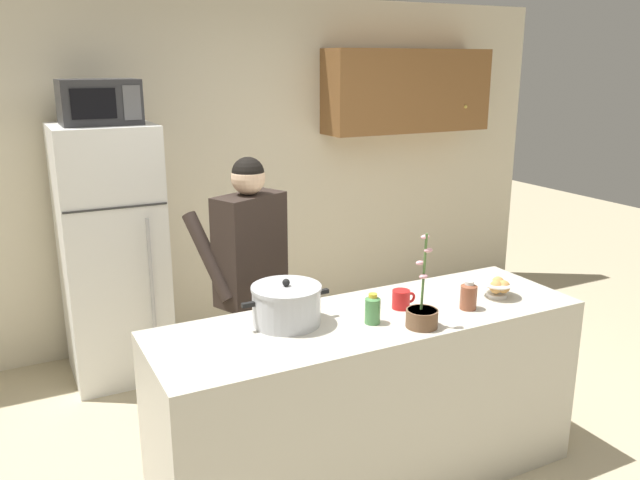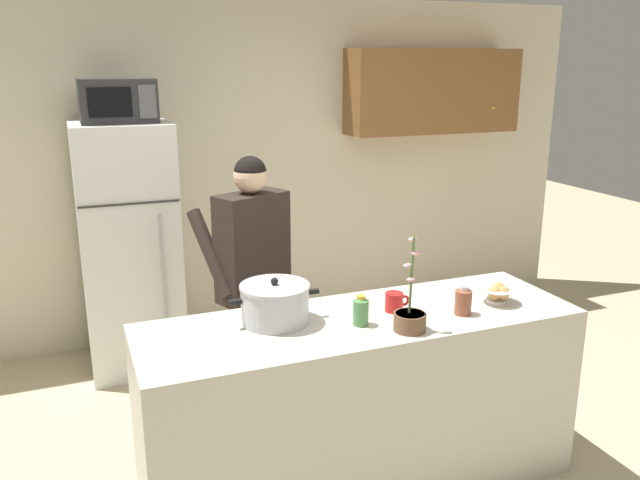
{
  "view_description": "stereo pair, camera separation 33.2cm",
  "coord_description": "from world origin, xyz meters",
  "px_view_note": "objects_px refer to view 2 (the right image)",
  "views": [
    {
      "loc": [
        -1.56,
        -2.5,
        2.12
      ],
      "look_at": [
        0.0,
        0.55,
        1.17
      ],
      "focal_mm": 36.27,
      "sensor_mm": 36.0,
      "label": 1
    },
    {
      "loc": [
        -1.26,
        -2.64,
        2.12
      ],
      "look_at": [
        0.0,
        0.55,
        1.17
      ],
      "focal_mm": 36.27,
      "sensor_mm": 36.0,
      "label": 2
    }
  ],
  "objects_px": {
    "microwave": "(117,101)",
    "bread_bowl": "(497,293)",
    "refrigerator": "(129,248)",
    "person_near_pot": "(252,262)",
    "coffee_mug": "(395,302)",
    "bottle_near_edge": "(361,310)",
    "bottle_mid_counter": "(463,300)",
    "potted_orchid": "(410,317)",
    "cooking_pot": "(275,303)"
  },
  "relations": [
    {
      "from": "bread_bowl",
      "to": "potted_orchid",
      "type": "height_order",
      "value": "potted_orchid"
    },
    {
      "from": "bottle_mid_counter",
      "to": "potted_orchid",
      "type": "relative_size",
      "value": 0.32
    },
    {
      "from": "person_near_pot",
      "to": "coffee_mug",
      "type": "bearing_deg",
      "value": -56.56
    },
    {
      "from": "microwave",
      "to": "bottle_mid_counter",
      "type": "height_order",
      "value": "microwave"
    },
    {
      "from": "coffee_mug",
      "to": "bottle_mid_counter",
      "type": "height_order",
      "value": "bottle_mid_counter"
    },
    {
      "from": "coffee_mug",
      "to": "bottle_near_edge",
      "type": "bearing_deg",
      "value": -157.02
    },
    {
      "from": "microwave",
      "to": "person_near_pot",
      "type": "bearing_deg",
      "value": -60.33
    },
    {
      "from": "cooking_pot",
      "to": "potted_orchid",
      "type": "relative_size",
      "value": 0.98
    },
    {
      "from": "cooking_pot",
      "to": "bottle_near_edge",
      "type": "relative_size",
      "value": 2.98
    },
    {
      "from": "bottle_near_edge",
      "to": "person_near_pot",
      "type": "bearing_deg",
      "value": 107.84
    },
    {
      "from": "person_near_pot",
      "to": "bottle_near_edge",
      "type": "height_order",
      "value": "person_near_pot"
    },
    {
      "from": "bottle_near_edge",
      "to": "bottle_mid_counter",
      "type": "relative_size",
      "value": 1.01
    },
    {
      "from": "coffee_mug",
      "to": "potted_orchid",
      "type": "distance_m",
      "value": 0.25
    },
    {
      "from": "refrigerator",
      "to": "cooking_pot",
      "type": "relative_size",
      "value": 3.92
    },
    {
      "from": "cooking_pot",
      "to": "bottle_mid_counter",
      "type": "xyz_separation_m",
      "value": [
        0.89,
        -0.24,
        -0.02
      ]
    },
    {
      "from": "coffee_mug",
      "to": "bread_bowl",
      "type": "height_order",
      "value": "bread_bowl"
    },
    {
      "from": "microwave",
      "to": "cooking_pot",
      "type": "xyz_separation_m",
      "value": [
        0.5,
        -1.72,
        -0.86
      ]
    },
    {
      "from": "potted_orchid",
      "to": "bread_bowl",
      "type": "bearing_deg",
      "value": 13.77
    },
    {
      "from": "refrigerator",
      "to": "person_near_pot",
      "type": "bearing_deg",
      "value": -60.85
    },
    {
      "from": "refrigerator",
      "to": "potted_orchid",
      "type": "distance_m",
      "value": 2.32
    },
    {
      "from": "person_near_pot",
      "to": "coffee_mug",
      "type": "relative_size",
      "value": 12.37
    },
    {
      "from": "bread_bowl",
      "to": "bottle_mid_counter",
      "type": "distance_m",
      "value": 0.26
    },
    {
      "from": "microwave",
      "to": "bread_bowl",
      "type": "distance_m",
      "value": 2.67
    },
    {
      "from": "cooking_pot",
      "to": "person_near_pot",
      "type": "bearing_deg",
      "value": 83.21
    },
    {
      "from": "microwave",
      "to": "bottle_near_edge",
      "type": "xyz_separation_m",
      "value": [
        0.87,
        -1.9,
        -0.88
      ]
    },
    {
      "from": "cooking_pot",
      "to": "bottle_mid_counter",
      "type": "height_order",
      "value": "cooking_pot"
    },
    {
      "from": "microwave",
      "to": "bottle_near_edge",
      "type": "relative_size",
      "value": 3.23
    },
    {
      "from": "person_near_pot",
      "to": "coffee_mug",
      "type": "distance_m",
      "value": 0.93
    },
    {
      "from": "person_near_pot",
      "to": "cooking_pot",
      "type": "height_order",
      "value": "person_near_pot"
    },
    {
      "from": "microwave",
      "to": "coffee_mug",
      "type": "bearing_deg",
      "value": -58.68
    },
    {
      "from": "microwave",
      "to": "bottle_mid_counter",
      "type": "distance_m",
      "value": 2.57
    },
    {
      "from": "refrigerator",
      "to": "bottle_near_edge",
      "type": "relative_size",
      "value": 11.68
    },
    {
      "from": "coffee_mug",
      "to": "bottle_mid_counter",
      "type": "relative_size",
      "value": 0.89
    },
    {
      "from": "microwave",
      "to": "coffee_mug",
      "type": "xyz_separation_m",
      "value": [
        1.1,
        -1.81,
        -0.91
      ]
    },
    {
      "from": "refrigerator",
      "to": "cooking_pot",
      "type": "distance_m",
      "value": 1.82
    },
    {
      "from": "person_near_pot",
      "to": "potted_orchid",
      "type": "height_order",
      "value": "person_near_pot"
    },
    {
      "from": "person_near_pot",
      "to": "bottle_near_edge",
      "type": "relative_size",
      "value": 10.92
    },
    {
      "from": "coffee_mug",
      "to": "bread_bowl",
      "type": "distance_m",
      "value": 0.55
    },
    {
      "from": "refrigerator",
      "to": "bread_bowl",
      "type": "relative_size",
      "value": 8.94
    },
    {
      "from": "bread_bowl",
      "to": "bottle_near_edge",
      "type": "distance_m",
      "value": 0.77
    },
    {
      "from": "coffee_mug",
      "to": "potted_orchid",
      "type": "relative_size",
      "value": 0.29
    },
    {
      "from": "person_near_pot",
      "to": "cooking_pot",
      "type": "distance_m",
      "value": 0.7
    },
    {
      "from": "bread_bowl",
      "to": "coffee_mug",
      "type": "bearing_deg",
      "value": 169.96
    },
    {
      "from": "bottle_near_edge",
      "to": "bottle_mid_counter",
      "type": "distance_m",
      "value": 0.53
    },
    {
      "from": "refrigerator",
      "to": "microwave",
      "type": "distance_m",
      "value": 1.01
    },
    {
      "from": "refrigerator",
      "to": "potted_orchid",
      "type": "height_order",
      "value": "refrigerator"
    },
    {
      "from": "person_near_pot",
      "to": "coffee_mug",
      "type": "xyz_separation_m",
      "value": [
        0.51,
        -0.78,
        -0.04
      ]
    },
    {
      "from": "bottle_mid_counter",
      "to": "bottle_near_edge",
      "type": "bearing_deg",
      "value": 173.19
    },
    {
      "from": "refrigerator",
      "to": "coffee_mug",
      "type": "bearing_deg",
      "value": -58.98
    },
    {
      "from": "person_near_pot",
      "to": "microwave",
      "type": "bearing_deg",
      "value": 119.67
    }
  ]
}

